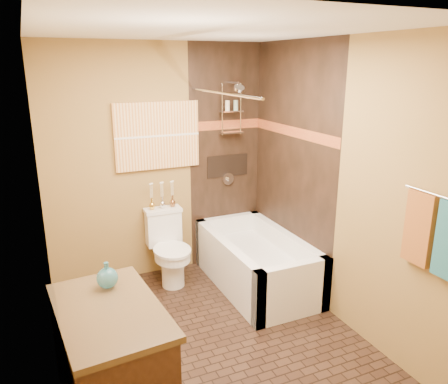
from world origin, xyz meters
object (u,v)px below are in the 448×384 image
sunset_painting (157,136)px  vanity (112,368)px  bathtub (256,266)px  toilet (169,247)px

sunset_painting → vanity: sunset_painting is taller
bathtub → vanity: bearing=-143.3°
bathtub → vanity: vanity is taller
bathtub → toilet: bearing=150.2°
bathtub → toilet: 0.95m
toilet → vanity: vanity is taller
sunset_painting → bathtub: 1.72m
bathtub → vanity: size_ratio=1.48×
sunset_painting → toilet: sunset_painting is taller
bathtub → vanity: 2.16m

